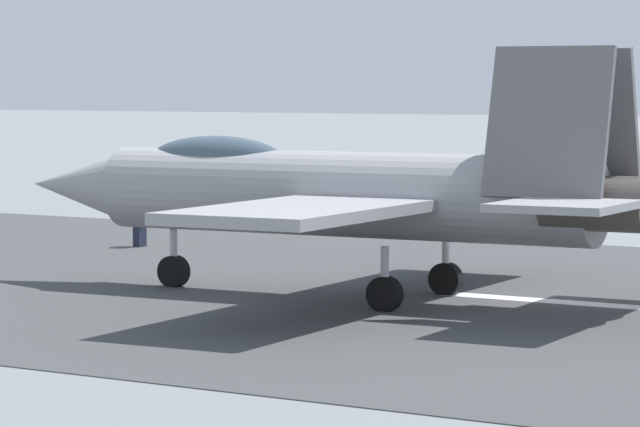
% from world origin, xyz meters
% --- Properties ---
extents(ground_plane, '(400.00, 400.00, 0.00)m').
position_xyz_m(ground_plane, '(0.00, 0.00, 0.00)').
color(ground_plane, slate).
extents(runway_strip, '(240.00, 26.00, 0.02)m').
position_xyz_m(runway_strip, '(-0.02, 0.00, 0.01)').
color(runway_strip, '#3E4142').
rests_on(runway_strip, ground).
extents(fighter_jet, '(16.28, 14.14, 5.64)m').
position_xyz_m(fighter_jet, '(4.83, 1.90, 2.44)').
color(fighter_jet, '#94959A').
rests_on(fighter_jet, ground).
extents(crew_person, '(0.52, 0.53, 1.64)m').
position_xyz_m(crew_person, '(16.28, -5.29, 0.82)').
color(crew_person, '#1E2338').
rests_on(crew_person, ground).
extents(marker_cone_mid, '(0.44, 0.44, 0.55)m').
position_xyz_m(marker_cone_mid, '(11.64, -13.34, 0.28)').
color(marker_cone_mid, orange).
rests_on(marker_cone_mid, ground).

